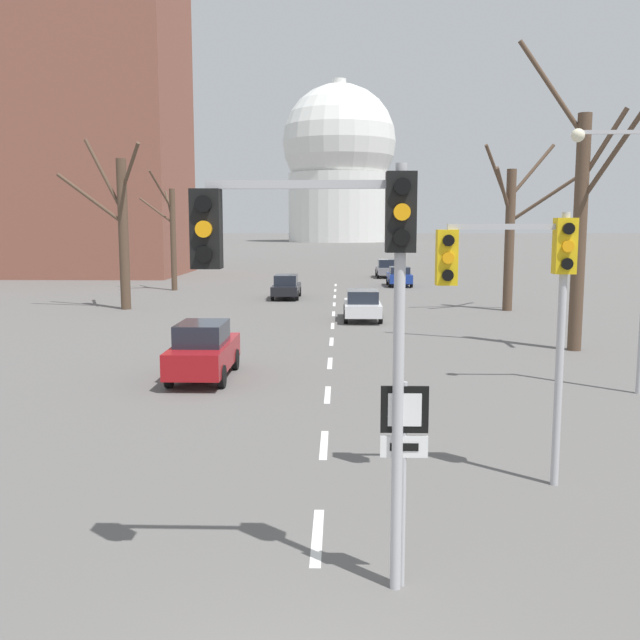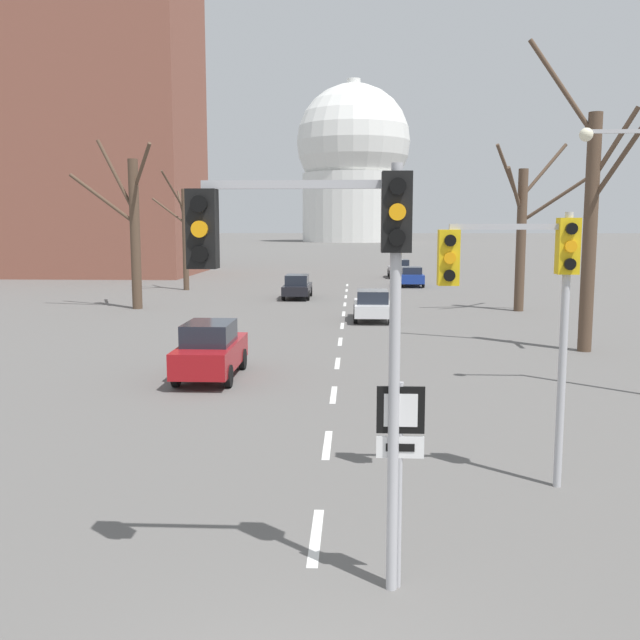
{
  "view_description": "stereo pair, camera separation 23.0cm",
  "coord_description": "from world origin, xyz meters",
  "px_view_note": "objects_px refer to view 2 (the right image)",
  "views": [
    {
      "loc": [
        0.32,
        -5.63,
        4.64
      ],
      "look_at": [
        0.01,
        5.55,
        3.14
      ],
      "focal_mm": 40.0,
      "sensor_mm": 36.0,
      "label": 1
    },
    {
      "loc": [
        0.55,
        -5.62,
        4.64
      ],
      "look_at": [
        0.01,
        5.55,
        3.14
      ],
      "focal_mm": 40.0,
      "sensor_mm": 36.0,
      "label": 2
    }
  ],
  "objects_px": {
    "sedan_mid_centre": "(372,305)",
    "sedan_far_right": "(399,268)",
    "traffic_signal_near_right": "(524,280)",
    "route_sign_post": "(400,449)",
    "traffic_signal_centre_tall": "(329,270)",
    "sedan_near_left": "(411,276)",
    "sedan_near_right": "(297,286)",
    "street_lamp_right": "(640,230)",
    "sedan_far_left": "(211,350)"
  },
  "relations": [
    {
      "from": "traffic_signal_near_right",
      "to": "sedan_near_left",
      "type": "bearing_deg",
      "value": 88.12
    },
    {
      "from": "traffic_signal_centre_tall",
      "to": "street_lamp_right",
      "type": "bearing_deg",
      "value": 53.96
    },
    {
      "from": "traffic_signal_centre_tall",
      "to": "sedan_near_left",
      "type": "height_order",
      "value": "traffic_signal_centre_tall"
    },
    {
      "from": "traffic_signal_near_right",
      "to": "sedan_near_left",
      "type": "xyz_separation_m",
      "value": [
        1.38,
        41.93,
        -2.93
      ]
    },
    {
      "from": "route_sign_post",
      "to": "traffic_signal_centre_tall",
      "type": "bearing_deg",
      "value": -176.68
    },
    {
      "from": "sedan_far_right",
      "to": "street_lamp_right",
      "type": "bearing_deg",
      "value": -85.25
    },
    {
      "from": "traffic_signal_near_right",
      "to": "street_lamp_right",
      "type": "bearing_deg",
      "value": 56.66
    },
    {
      "from": "street_lamp_right",
      "to": "sedan_near_right",
      "type": "relative_size",
      "value": 1.65
    },
    {
      "from": "traffic_signal_centre_tall",
      "to": "route_sign_post",
      "type": "height_order",
      "value": "traffic_signal_centre_tall"
    },
    {
      "from": "sedan_near_left",
      "to": "traffic_signal_near_right",
      "type": "bearing_deg",
      "value": -91.88
    },
    {
      "from": "traffic_signal_near_right",
      "to": "street_lamp_right",
      "type": "relative_size",
      "value": 0.68
    },
    {
      "from": "sedan_mid_centre",
      "to": "sedan_far_left",
      "type": "xyz_separation_m",
      "value": [
        -5.24,
        -13.48,
        0.11
      ]
    },
    {
      "from": "traffic_signal_centre_tall",
      "to": "sedan_far_right",
      "type": "distance_m",
      "value": 54.99
    },
    {
      "from": "sedan_mid_centre",
      "to": "sedan_far_right",
      "type": "relative_size",
      "value": 0.95
    },
    {
      "from": "traffic_signal_near_right",
      "to": "route_sign_post",
      "type": "height_order",
      "value": "traffic_signal_near_right"
    },
    {
      "from": "route_sign_post",
      "to": "sedan_far_right",
      "type": "relative_size",
      "value": 0.63
    },
    {
      "from": "traffic_signal_centre_tall",
      "to": "sedan_near_right",
      "type": "height_order",
      "value": "traffic_signal_centre_tall"
    },
    {
      "from": "route_sign_post",
      "to": "sedan_mid_centre",
      "type": "relative_size",
      "value": 0.67
    },
    {
      "from": "street_lamp_right",
      "to": "route_sign_post",
      "type": "bearing_deg",
      "value": -122.96
    },
    {
      "from": "sedan_mid_centre",
      "to": "traffic_signal_centre_tall",
      "type": "bearing_deg",
      "value": -92.62
    },
    {
      "from": "sedan_near_left",
      "to": "sedan_far_right",
      "type": "relative_size",
      "value": 0.92
    },
    {
      "from": "sedan_near_left",
      "to": "sedan_near_right",
      "type": "xyz_separation_m",
      "value": [
        -7.93,
        -9.38,
        0.0
      ]
    },
    {
      "from": "sedan_near_left",
      "to": "sedan_far_left",
      "type": "relative_size",
      "value": 0.93
    },
    {
      "from": "traffic_signal_near_right",
      "to": "street_lamp_right",
      "type": "xyz_separation_m",
      "value": [
        4.68,
        7.12,
        0.81
      ]
    },
    {
      "from": "street_lamp_right",
      "to": "sedan_mid_centre",
      "type": "xyz_separation_m",
      "value": [
        -6.73,
        15.09,
        -3.74
      ]
    },
    {
      "from": "sedan_near_right",
      "to": "sedan_far_right",
      "type": "bearing_deg",
      "value": 67.57
    },
    {
      "from": "sedan_near_left",
      "to": "sedan_mid_centre",
      "type": "xyz_separation_m",
      "value": [
        -3.43,
        -19.72,
        -0.0
      ]
    },
    {
      "from": "sedan_far_left",
      "to": "sedan_mid_centre",
      "type": "bearing_deg",
      "value": 68.76
    },
    {
      "from": "sedan_near_right",
      "to": "street_lamp_right",
      "type": "bearing_deg",
      "value": -66.16
    },
    {
      "from": "route_sign_post",
      "to": "sedan_far_left",
      "type": "relative_size",
      "value": 0.64
    },
    {
      "from": "street_lamp_right",
      "to": "sedan_far_right",
      "type": "xyz_separation_m",
      "value": [
        -3.64,
        43.83,
        -3.68
      ]
    },
    {
      "from": "sedan_near_left",
      "to": "sedan_far_right",
      "type": "bearing_deg",
      "value": 92.13
    },
    {
      "from": "traffic_signal_centre_tall",
      "to": "street_lamp_right",
      "type": "xyz_separation_m",
      "value": [
        7.92,
        10.89,
        0.41
      ]
    },
    {
      "from": "sedan_near_right",
      "to": "traffic_signal_centre_tall",
      "type": "bearing_deg",
      "value": -84.79
    },
    {
      "from": "street_lamp_right",
      "to": "sedan_near_right",
      "type": "xyz_separation_m",
      "value": [
        -11.24,
        25.43,
        -3.74
      ]
    },
    {
      "from": "street_lamp_right",
      "to": "sedan_far_right",
      "type": "relative_size",
      "value": 1.68
    },
    {
      "from": "sedan_mid_centre",
      "to": "street_lamp_right",
      "type": "bearing_deg",
      "value": -65.96
    },
    {
      "from": "sedan_near_right",
      "to": "route_sign_post",
      "type": "bearing_deg",
      "value": -83.38
    },
    {
      "from": "traffic_signal_near_right",
      "to": "sedan_mid_centre",
      "type": "height_order",
      "value": "traffic_signal_near_right"
    },
    {
      "from": "route_sign_post",
      "to": "sedan_near_left",
      "type": "height_order",
      "value": "route_sign_post"
    },
    {
      "from": "sedan_far_left",
      "to": "sedan_near_left",
      "type": "bearing_deg",
      "value": 75.37
    },
    {
      "from": "sedan_far_left",
      "to": "sedan_far_right",
      "type": "height_order",
      "value": "sedan_far_left"
    },
    {
      "from": "route_sign_post",
      "to": "sedan_near_right",
      "type": "height_order",
      "value": "route_sign_post"
    },
    {
      "from": "traffic_signal_near_right",
      "to": "sedan_far_left",
      "type": "distance_m",
      "value": 11.72
    },
    {
      "from": "street_lamp_right",
      "to": "sedan_near_left",
      "type": "relative_size",
      "value": 1.82
    },
    {
      "from": "street_lamp_right",
      "to": "sedan_near_right",
      "type": "distance_m",
      "value": 28.05
    },
    {
      "from": "traffic_signal_centre_tall",
      "to": "sedan_near_left",
      "type": "distance_m",
      "value": 46.06
    },
    {
      "from": "sedan_mid_centre",
      "to": "sedan_far_right",
      "type": "height_order",
      "value": "sedan_far_right"
    },
    {
      "from": "traffic_signal_centre_tall",
      "to": "street_lamp_right",
      "type": "height_order",
      "value": "street_lamp_right"
    },
    {
      "from": "traffic_signal_near_right",
      "to": "sedan_far_right",
      "type": "distance_m",
      "value": 51.04
    }
  ]
}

